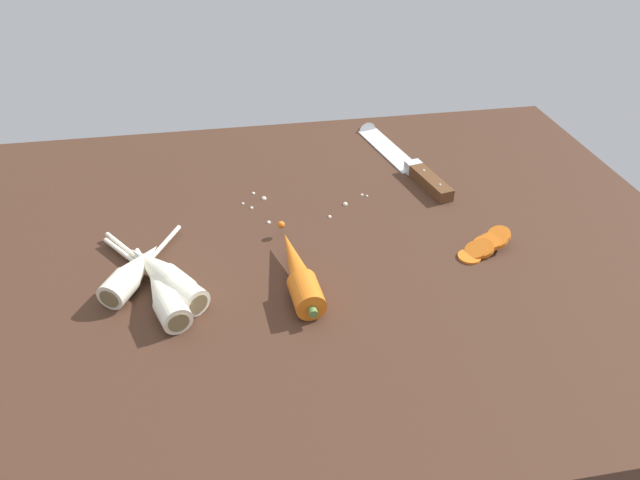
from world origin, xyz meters
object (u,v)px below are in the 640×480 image
at_px(parsnip_mid_left, 163,295).
at_px(parsnip_front, 165,279).
at_px(chefs_knife, 398,156).
at_px(carrot_slice_stack, 485,245).
at_px(parsnip_mid_right, 134,271).
at_px(parsnip_back, 157,270).
at_px(whole_carrot, 298,272).

bearing_deg(parsnip_mid_left, parsnip_front, 89.32).
distance_m(chefs_knife, carrot_slice_stack, 0.32).
distance_m(parsnip_mid_right, parsnip_back, 0.03).
distance_m(whole_carrot, parsnip_back, 0.20).
relative_size(parsnip_mid_right, parsnip_back, 0.96).
xyz_separation_m(parsnip_front, carrot_slice_stack, (0.48, 0.01, -0.01)).
distance_m(parsnip_mid_left, parsnip_mid_right, 0.07).
bearing_deg(parsnip_front, whole_carrot, -5.44).
xyz_separation_m(whole_carrot, parsnip_mid_right, (-0.23, 0.04, -0.00)).
relative_size(chefs_knife, parsnip_mid_left, 1.83).
relative_size(parsnip_mid_left, parsnip_mid_right, 1.04).
bearing_deg(carrot_slice_stack, chefs_knife, 98.53).
xyz_separation_m(parsnip_mid_right, parsnip_back, (0.03, -0.00, -0.00)).
height_order(whole_carrot, parsnip_mid_left, whole_carrot).
height_order(whole_carrot, parsnip_mid_right, whole_carrot).
bearing_deg(parsnip_mid_left, whole_carrot, 5.14).
bearing_deg(chefs_knife, parsnip_mid_left, -140.36).
relative_size(chefs_knife, parsnip_mid_right, 1.90).
relative_size(chefs_knife, carrot_slice_stack, 3.73).
distance_m(chefs_knife, parsnip_back, 0.54).
bearing_deg(whole_carrot, parsnip_front, 174.56).
xyz_separation_m(parsnip_mid_right, carrot_slice_stack, (0.53, -0.01, -0.01)).
xyz_separation_m(parsnip_mid_left, parsnip_back, (-0.01, 0.06, -0.00)).
distance_m(parsnip_front, carrot_slice_stack, 0.48).
bearing_deg(parsnip_mid_left, chefs_knife, 39.64).
height_order(whole_carrot, carrot_slice_stack, whole_carrot).
xyz_separation_m(parsnip_back, carrot_slice_stack, (0.50, -0.01, -0.01)).
relative_size(whole_carrot, carrot_slice_stack, 2.37).
bearing_deg(whole_carrot, carrot_slice_stack, 5.36).
relative_size(parsnip_mid_right, carrot_slice_stack, 1.96).
relative_size(parsnip_mid_left, parsnip_back, 1.00).
bearing_deg(parsnip_back, parsnip_mid_left, -78.84).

